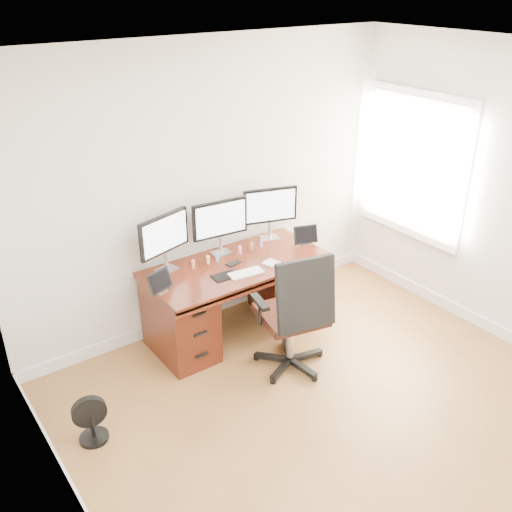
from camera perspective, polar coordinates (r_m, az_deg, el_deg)
ground at (r=4.57m, az=11.62°, el=-17.76°), size 4.50×4.50×0.00m
back_wall at (r=5.35m, az=-4.73°, el=6.77°), size 4.00×0.10×2.70m
desk at (r=5.43m, az=-2.05°, el=-3.91°), size 1.70×0.80×0.75m
office_chair at (r=4.95m, az=3.78°, el=-7.59°), size 0.73×0.73×1.15m
floor_fan at (r=4.55m, az=-16.15°, el=-15.49°), size 0.26×0.22×0.38m
monitor_left at (r=5.04m, az=-9.16°, el=2.00°), size 0.54×0.19×0.53m
monitor_center at (r=5.30m, az=-3.60°, el=3.55°), size 0.55×0.16×0.53m
monitor_right at (r=5.60m, az=1.42°, el=4.91°), size 0.54×0.20×0.53m
tablet_left at (r=4.81m, az=-9.54°, el=-2.64°), size 0.25×0.14×0.19m
tablet_right at (r=5.60m, az=5.05°, el=1.99°), size 0.25×0.14×0.19m
keyboard at (r=5.06m, az=-1.01°, el=-1.73°), size 0.33×0.17×0.01m
trackpad at (r=5.24m, az=1.50°, el=-0.69°), size 0.16×0.16×0.01m
drawing_tablet at (r=5.02m, az=-3.12°, el=-2.01°), size 0.23×0.16×0.01m
phone at (r=5.23m, az=-2.26°, el=-0.73°), size 0.15×0.09×0.01m
figurine_orange at (r=5.16m, az=-6.30°, el=-0.77°), size 0.04×0.04×0.09m
figurine_yellow at (r=5.23m, az=-4.82°, el=-0.32°), size 0.04×0.04×0.09m
figurine_blue at (r=5.27m, az=-3.92°, el=-0.04°), size 0.04×0.04×0.09m
figurine_pink at (r=5.40m, az=-1.63°, el=0.67°), size 0.04×0.04×0.09m
figurine_brown at (r=5.46m, az=-0.51°, el=1.02°), size 0.04×0.04×0.09m
figurine_purple at (r=5.52m, az=0.50°, el=1.33°), size 0.04×0.04×0.09m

